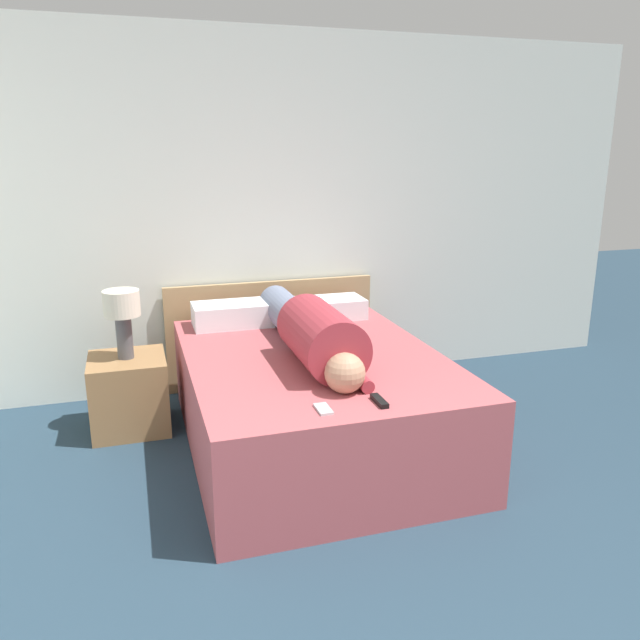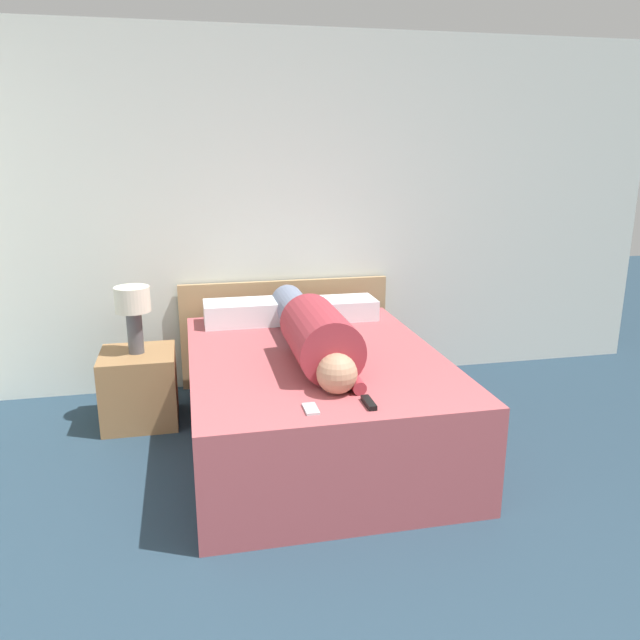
{
  "view_description": "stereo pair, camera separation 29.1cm",
  "coord_description": "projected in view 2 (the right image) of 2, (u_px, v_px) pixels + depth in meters",
  "views": [
    {
      "loc": [
        -1.11,
        -1.11,
        1.78
      ],
      "look_at": [
        -0.11,
        2.13,
        0.84
      ],
      "focal_mm": 35.0,
      "sensor_mm": 36.0,
      "label": 1
    },
    {
      "loc": [
        -0.83,
        -1.18,
        1.78
      ],
      "look_at": [
        -0.11,
        2.13,
        0.84
      ],
      "focal_mm": 35.0,
      "sensor_mm": 36.0,
      "label": 2
    }
  ],
  "objects": [
    {
      "name": "wall_back",
      "position": [
        297.0,
        214.0,
        4.68
      ],
      "size": [
        5.79,
        0.06,
        2.6
      ],
      "color": "silver",
      "rests_on": "ground_plane"
    },
    {
      "name": "bed",
      "position": [
        315.0,
        400.0,
        3.81
      ],
      "size": [
        1.48,
        1.98,
        0.59
      ],
      "color": "#A84C51",
      "rests_on": "ground_plane"
    },
    {
      "name": "headboard",
      "position": [
        285.0,
        332.0,
        4.83
      ],
      "size": [
        1.6,
        0.04,
        0.81
      ],
      "color": "tan",
      "rests_on": "ground_plane"
    },
    {
      "name": "nightstand",
      "position": [
        140.0,
        387.0,
        4.15
      ],
      "size": [
        0.48,
        0.48,
        0.49
      ],
      "color": "olive",
      "rests_on": "ground_plane"
    },
    {
      "name": "table_lamp",
      "position": [
        133.0,
        308.0,
        4.0
      ],
      "size": [
        0.22,
        0.22,
        0.44
      ],
      "color": "#4C4C51",
      "rests_on": "nightstand"
    },
    {
      "name": "person_lying",
      "position": [
        313.0,
        331.0,
        3.66
      ],
      "size": [
        0.35,
        1.63,
        0.35
      ],
      "color": "tan",
      "rests_on": "bed"
    },
    {
      "name": "pillow_near_headboard",
      "position": [
        243.0,
        313.0,
        4.35
      ],
      "size": [
        0.54,
        0.3,
        0.16
      ],
      "color": "white",
      "rests_on": "bed"
    },
    {
      "name": "pillow_second",
      "position": [
        340.0,
        308.0,
        4.49
      ],
      "size": [
        0.51,
        0.3,
        0.14
      ],
      "color": "white",
      "rests_on": "bed"
    },
    {
      "name": "tv_remote",
      "position": [
        369.0,
        403.0,
        2.98
      ],
      "size": [
        0.04,
        0.15,
        0.02
      ],
      "color": "black",
      "rests_on": "bed"
    },
    {
      "name": "cell_phone",
      "position": [
        311.0,
        409.0,
        2.92
      ],
      "size": [
        0.06,
        0.13,
        0.01
      ],
      "color": "#B2B7BC",
      "rests_on": "bed"
    }
  ]
}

